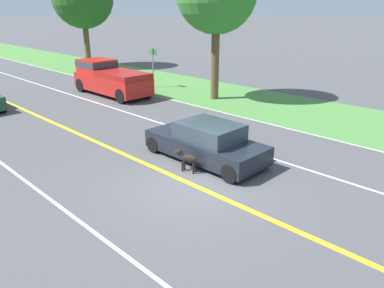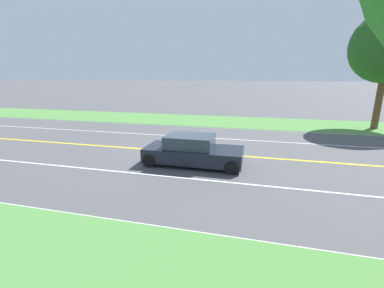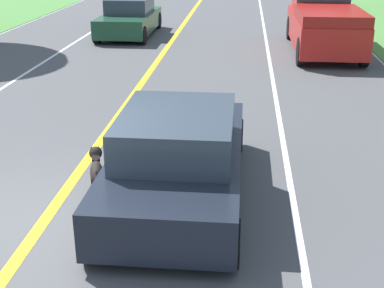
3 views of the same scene
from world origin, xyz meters
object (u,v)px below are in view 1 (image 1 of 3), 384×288
object	(u,v)px
pickup_truck	(110,78)
street_sign	(153,63)
dog	(187,158)
ego_car	(206,143)

from	to	relation	value
pickup_truck	street_sign	bearing A→B (deg)	-6.54
dog	pickup_truck	xyz separation A→B (m)	(4.74, 11.57, 0.54)
ego_car	street_sign	xyz separation A→B (m)	(6.71, 10.97, 1.00)
ego_car	pickup_truck	bearing A→B (deg)	72.62
dog	pickup_truck	size ratio (longest dim) A/B	0.18
ego_car	dog	bearing A→B (deg)	-169.00
ego_car	dog	xyz separation A→B (m)	(-1.20, -0.23, -0.16)
dog	pickup_truck	world-z (taller)	pickup_truck
ego_car	street_sign	size ratio (longest dim) A/B	1.71
street_sign	dog	bearing A→B (deg)	-125.19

